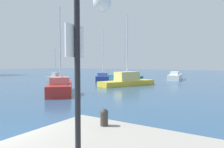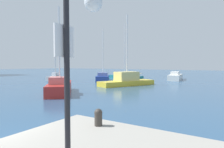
{
  "view_description": "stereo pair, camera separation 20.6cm",
  "coord_description": "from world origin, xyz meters",
  "px_view_note": "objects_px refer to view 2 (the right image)",
  "views": [
    {
      "loc": [
        -2.66,
        -5.94,
        2.75
      ],
      "look_at": [
        23.12,
        10.31,
        1.24
      ],
      "focal_mm": 31.89,
      "sensor_mm": 36.0,
      "label": 1
    },
    {
      "loc": [
        -2.55,
        -6.12,
        2.75
      ],
      "look_at": [
        23.12,
        10.31,
        1.24
      ],
      "focal_mm": 31.89,
      "sensor_mm": 36.0,
      "label": 2
    }
  ],
  "objects_px": {
    "sailboat_blue_distant_east": "(103,77)",
    "sailboat_red_center_channel": "(60,87)",
    "sailboat_teal_outer_mooring": "(125,76)",
    "sailboat_grey_far_left": "(56,78)",
    "lamppost": "(66,6)",
    "mooring_bollard": "(98,117)",
    "sailboat_yellow_far_right": "(127,80)",
    "motorboat_white_distant_north": "(175,77)"
  },
  "relations": [
    {
      "from": "sailboat_red_center_channel",
      "to": "sailboat_grey_far_left",
      "type": "bearing_deg",
      "value": 50.07
    },
    {
      "from": "sailboat_teal_outer_mooring",
      "to": "sailboat_grey_far_left",
      "type": "bearing_deg",
      "value": 153.6
    },
    {
      "from": "mooring_bollard",
      "to": "sailboat_blue_distant_east",
      "type": "relative_size",
      "value": 0.06
    },
    {
      "from": "lamppost",
      "to": "sailboat_teal_outer_mooring",
      "type": "distance_m",
      "value": 35.75
    },
    {
      "from": "lamppost",
      "to": "sailboat_grey_far_left",
      "type": "bearing_deg",
      "value": 48.9
    },
    {
      "from": "motorboat_white_distant_north",
      "to": "sailboat_grey_far_left",
      "type": "bearing_deg",
      "value": 130.64
    },
    {
      "from": "sailboat_blue_distant_east",
      "to": "sailboat_red_center_channel",
      "type": "bearing_deg",
      "value": -161.16
    },
    {
      "from": "sailboat_yellow_far_right",
      "to": "sailboat_grey_far_left",
      "type": "relative_size",
      "value": 1.73
    },
    {
      "from": "sailboat_red_center_channel",
      "to": "sailboat_teal_outer_mooring",
      "type": "xyz_separation_m",
      "value": [
        21.08,
        4.63,
        -0.18
      ]
    },
    {
      "from": "sailboat_yellow_far_right",
      "to": "sailboat_red_center_channel",
      "type": "bearing_deg",
      "value": 168.59
    },
    {
      "from": "mooring_bollard",
      "to": "motorboat_white_distant_north",
      "type": "relative_size",
      "value": 0.07
    },
    {
      "from": "sailboat_red_center_channel",
      "to": "motorboat_white_distant_north",
      "type": "relative_size",
      "value": 1.2
    },
    {
      "from": "mooring_bollard",
      "to": "sailboat_red_center_channel",
      "type": "height_order",
      "value": "sailboat_red_center_channel"
    },
    {
      "from": "sailboat_teal_outer_mooring",
      "to": "sailboat_grey_far_left",
      "type": "distance_m",
      "value": 13.57
    },
    {
      "from": "motorboat_white_distant_north",
      "to": "sailboat_teal_outer_mooring",
      "type": "height_order",
      "value": "sailboat_teal_outer_mooring"
    },
    {
      "from": "sailboat_red_center_channel",
      "to": "sailboat_yellow_far_right",
      "type": "xyz_separation_m",
      "value": [
        9.65,
        -1.95,
        0.05
      ]
    },
    {
      "from": "mooring_bollard",
      "to": "motorboat_white_distant_north",
      "type": "bearing_deg",
      "value": 11.02
    },
    {
      "from": "motorboat_white_distant_north",
      "to": "sailboat_grey_far_left",
      "type": "height_order",
      "value": "sailboat_grey_far_left"
    },
    {
      "from": "sailboat_blue_distant_east",
      "to": "lamppost",
      "type": "bearing_deg",
      "value": -145.98
    },
    {
      "from": "lamppost",
      "to": "sailboat_yellow_far_right",
      "type": "distance_m",
      "value": 22.65
    },
    {
      "from": "sailboat_yellow_far_right",
      "to": "sailboat_grey_far_left",
      "type": "xyz_separation_m",
      "value": [
        -0.73,
        12.61,
        -0.14
      ]
    },
    {
      "from": "motorboat_white_distant_north",
      "to": "sailboat_yellow_far_right",
      "type": "xyz_separation_m",
      "value": [
        -12.57,
        2.89,
        0.11
      ]
    },
    {
      "from": "sailboat_teal_outer_mooring",
      "to": "sailboat_grey_far_left",
      "type": "relative_size",
      "value": 2.02
    },
    {
      "from": "motorboat_white_distant_north",
      "to": "sailboat_grey_far_left",
      "type": "distance_m",
      "value": 20.42
    },
    {
      "from": "mooring_bollard",
      "to": "lamppost",
      "type": "bearing_deg",
      "value": -157.38
    },
    {
      "from": "lamppost",
      "to": "mooring_bollard",
      "type": "distance_m",
      "value": 3.36
    },
    {
      "from": "sailboat_blue_distant_east",
      "to": "motorboat_white_distant_north",
      "type": "bearing_deg",
      "value": -47.83
    },
    {
      "from": "motorboat_white_distant_north",
      "to": "sailboat_grey_far_left",
      "type": "relative_size",
      "value": 1.28
    },
    {
      "from": "sailboat_red_center_channel",
      "to": "sailboat_grey_far_left",
      "type": "relative_size",
      "value": 1.53
    },
    {
      "from": "sailboat_red_center_channel",
      "to": "motorboat_white_distant_north",
      "type": "height_order",
      "value": "sailboat_red_center_channel"
    },
    {
      "from": "mooring_bollard",
      "to": "sailboat_teal_outer_mooring",
      "type": "distance_m",
      "value": 33.37
    },
    {
      "from": "lamppost",
      "to": "sailboat_yellow_far_right",
      "type": "xyz_separation_m",
      "value": [
        20.22,
        9.74,
        -3.08
      ]
    },
    {
      "from": "sailboat_teal_outer_mooring",
      "to": "sailboat_blue_distant_east",
      "type": "bearing_deg",
      "value": 179.83
    },
    {
      "from": "sailboat_grey_far_left",
      "to": "lamppost",
      "type": "bearing_deg",
      "value": -131.1
    },
    {
      "from": "sailboat_blue_distant_east",
      "to": "sailboat_grey_far_left",
      "type": "xyz_separation_m",
      "value": [
        -4.71,
        6.01,
        -0.06
      ]
    },
    {
      "from": "lamppost",
      "to": "sailboat_grey_far_left",
      "type": "distance_m",
      "value": 29.83
    },
    {
      "from": "lamppost",
      "to": "sailboat_yellow_far_right",
      "type": "height_order",
      "value": "sailboat_yellow_far_right"
    },
    {
      "from": "sailboat_blue_distant_east",
      "to": "sailboat_grey_far_left",
      "type": "bearing_deg",
      "value": 128.07
    },
    {
      "from": "motorboat_white_distant_north",
      "to": "mooring_bollard",
      "type": "bearing_deg",
      "value": -168.98
    },
    {
      "from": "lamppost",
      "to": "sailboat_teal_outer_mooring",
      "type": "xyz_separation_m",
      "value": [
        31.64,
        16.31,
        -3.3
      ]
    },
    {
      "from": "lamppost",
      "to": "sailboat_red_center_channel",
      "type": "relative_size",
      "value": 0.52
    },
    {
      "from": "lamppost",
      "to": "sailboat_teal_outer_mooring",
      "type": "bearing_deg",
      "value": 27.27
    }
  ]
}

